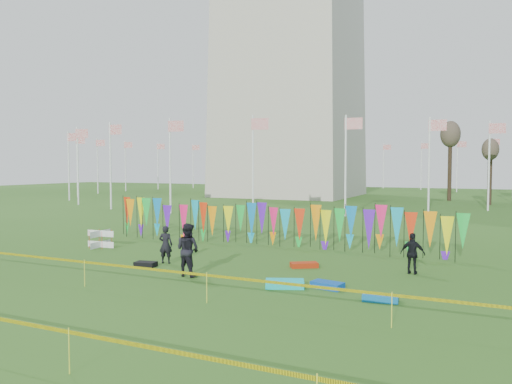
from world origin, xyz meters
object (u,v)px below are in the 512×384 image
at_px(box_kite, 101,239).
at_px(person_mid, 188,250).
at_px(kite_bag_black, 146,264).
at_px(kite_bag_turquoise, 285,284).
at_px(kite_bag_blue, 327,285).
at_px(person_right, 413,254).
at_px(kite_bag_red, 304,265).
at_px(kite_bag_teal, 380,298).
at_px(person_left, 166,245).

distance_m(box_kite, person_mid, 8.13).
bearing_deg(box_kite, kite_bag_black, -29.90).
xyz_separation_m(kite_bag_turquoise, kite_bag_black, (-6.28, 0.84, -0.03)).
bearing_deg(kite_bag_blue, person_right, 57.16).
height_order(kite_bag_turquoise, kite_bag_red, kite_bag_turquoise).
distance_m(box_kite, kite_bag_blue, 12.84).
xyz_separation_m(box_kite, kite_bag_blue, (12.45, -3.15, -0.32)).
xyz_separation_m(kite_bag_red, kite_bag_teal, (3.70, -3.71, 0.00)).
bearing_deg(person_mid, kite_bag_blue, -168.61).
relative_size(person_mid, kite_bag_turquoise, 1.53).
distance_m(person_mid, person_right, 8.28).
bearing_deg(kite_bag_teal, kite_bag_turquoise, 173.65).
xyz_separation_m(box_kite, kite_bag_red, (10.62, -0.28, -0.33)).
xyz_separation_m(box_kite, person_mid, (7.31, -3.52, 0.53)).
bearing_deg(kite_bag_red, person_left, -163.31).
height_order(kite_bag_blue, kite_bag_black, kite_bag_blue).
distance_m(person_mid, kite_bag_turquoise, 3.93).
height_order(person_mid, kite_bag_turquoise, person_mid).
bearing_deg(kite_bag_turquoise, person_left, 163.74).
relative_size(person_right, kite_bag_blue, 1.49).
height_order(kite_bag_turquoise, kite_bag_teal, kite_bag_turquoise).
relative_size(person_right, kite_bag_turquoise, 1.21).
bearing_deg(box_kite, kite_bag_teal, -15.58).
relative_size(box_kite, kite_bag_turquoise, 0.69).
distance_m(kite_bag_blue, kite_bag_teal, 2.05).
xyz_separation_m(person_mid, kite_bag_blue, (5.14, 0.37, -0.86)).
bearing_deg(kite_bag_blue, kite_bag_teal, -24.28).
bearing_deg(kite_bag_red, kite_bag_blue, -57.54).
bearing_deg(kite_bag_teal, kite_bag_black, 172.79).
bearing_deg(box_kite, person_left, -20.13).
relative_size(kite_bag_blue, kite_bag_teal, 0.99).
relative_size(kite_bag_turquoise, kite_bag_black, 1.50).
height_order(kite_bag_red, kite_bag_black, kite_bag_red).
bearing_deg(person_mid, person_left, -30.15).
relative_size(kite_bag_turquoise, kite_bag_blue, 1.23).
distance_m(person_left, person_mid, 2.66).
bearing_deg(person_right, person_mid, 30.46).
xyz_separation_m(kite_bag_turquoise, kite_bag_blue, (1.30, 0.49, -0.02)).
distance_m(box_kite, kite_bag_red, 10.63).
height_order(person_left, kite_bag_teal, person_left).
distance_m(kite_bag_blue, kite_bag_red, 3.40).
distance_m(kite_bag_turquoise, kite_bag_red, 3.40).
distance_m(person_left, kite_bag_black, 1.17).
relative_size(person_left, kite_bag_turquoise, 1.23).
relative_size(box_kite, kite_bag_black, 1.03).
distance_m(box_kite, person_right, 14.66).
relative_size(box_kite, kite_bag_teal, 0.84).
distance_m(person_mid, kite_bag_black, 2.69).
bearing_deg(kite_bag_red, kite_bag_black, -156.38).
relative_size(person_right, kite_bag_red, 1.43).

